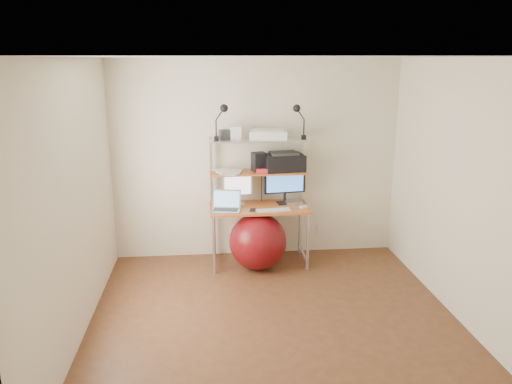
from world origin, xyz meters
TOP-DOWN VIEW (x-y plane):
  - room at (0.00, 0.00)m, footprint 3.60×3.60m
  - computer_desk at (0.00, 1.50)m, footprint 1.20×0.60m
  - wall_outlet at (0.85, 1.79)m, footprint 0.08×0.01m
  - monitor_silver at (-0.25, 1.58)m, footprint 0.37×0.15m
  - monitor_black at (0.33, 1.56)m, footprint 0.52×0.17m
  - laptop at (-0.41, 1.34)m, footprint 0.38×0.33m
  - keyboard at (0.15, 1.26)m, footprint 0.41×0.16m
  - mouse at (0.53, 1.34)m, footprint 0.10×0.08m
  - mac_mini at (0.43, 1.53)m, footprint 0.22×0.22m
  - phone at (-0.10, 1.29)m, footprint 0.09×0.13m
  - printer at (0.32, 1.60)m, footprint 0.52×0.39m
  - nas_cube at (0.01, 1.58)m, footprint 0.19×0.19m
  - red_box at (0.07, 1.50)m, footprint 0.21×0.16m
  - scanner at (0.12, 1.56)m, footprint 0.48×0.35m
  - box_white at (-0.27, 1.58)m, footprint 0.14×0.11m
  - box_grey at (-0.40, 1.60)m, footprint 0.14×0.14m
  - clip_lamp_left at (-0.43, 1.48)m, footprint 0.17×0.09m
  - clip_lamp_right at (0.47, 1.49)m, footprint 0.17×0.09m
  - exercise_ball at (-0.03, 1.28)m, footprint 0.69×0.69m
  - paper_stack at (-0.37, 1.56)m, footprint 0.39×0.41m

SIDE VIEW (x-z plane):
  - wall_outlet at x=0.85m, z-range 0.24..0.36m
  - exercise_ball at x=-0.03m, z-range 0.00..0.69m
  - phone at x=-0.10m, z-range 0.74..0.75m
  - keyboard at x=0.15m, z-range 0.74..0.75m
  - mouse at x=0.53m, z-range 0.74..0.76m
  - mac_mini at x=0.43m, z-range 0.74..0.78m
  - laptop at x=-0.41m, z-range 0.64..0.94m
  - computer_desk at x=0.00m, z-range 0.17..1.74m
  - monitor_silver at x=-0.25m, z-range 0.75..1.16m
  - monitor_black at x=0.33m, z-range 0.74..1.26m
  - paper_stack at x=-0.37m, z-range 1.15..1.17m
  - red_box at x=0.07m, z-range 1.15..1.20m
  - room at x=0.00m, z-range -0.55..3.05m
  - printer at x=0.32m, z-range 1.14..1.37m
  - nas_cube at x=0.01m, z-range 1.15..1.38m
  - box_grey at x=-0.40m, z-range 1.55..1.66m
  - scanner at x=0.12m, z-range 1.55..1.67m
  - box_white at x=-0.27m, z-range 1.55..1.70m
  - clip_lamp_right at x=0.47m, z-range 1.65..2.06m
  - clip_lamp_left at x=-0.43m, z-range 1.65..2.07m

